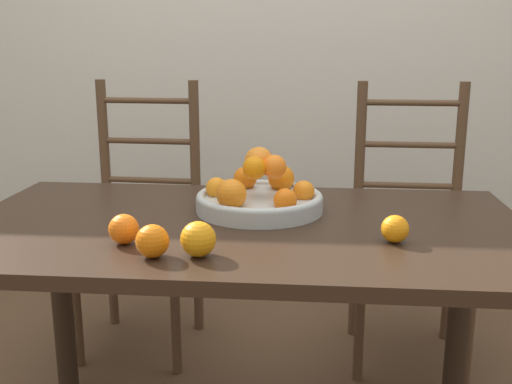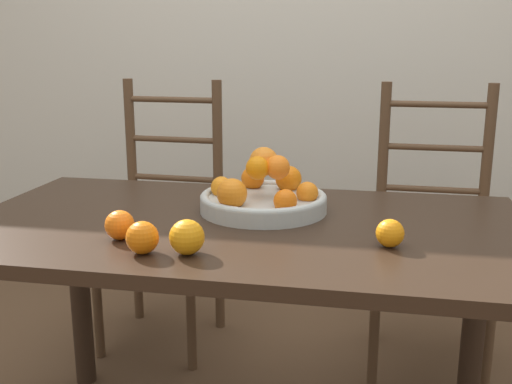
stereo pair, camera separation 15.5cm
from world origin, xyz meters
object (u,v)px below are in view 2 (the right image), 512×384
Objects in this scene: orange_loose_3 at (142,238)px; chair_right at (431,239)px; fruit_bowl at (263,195)px; orange_loose_2 at (120,225)px; orange_loose_0 at (390,233)px; orange_loose_1 at (187,237)px; chair_left at (163,223)px.

chair_right is (0.72, 1.00, -0.28)m from orange_loose_3.
orange_loose_2 is (-0.29, -0.31, -0.01)m from fruit_bowl.
orange_loose_3 is (0.09, -0.08, 0.00)m from orange_loose_2.
orange_loose_3 is at bearing -43.03° from orange_loose_2.
orange_loose_0 is 0.46m from orange_loose_1.
chair_left is (-0.42, 0.98, -0.28)m from orange_loose_1.
chair_right is at bearing 48.43° from orange_loose_2.
orange_loose_2 is at bearing -73.40° from chair_left.
chair_right is at bearing 49.19° from fruit_bowl.
orange_loose_1 reaches higher than orange_loose_3.
fruit_bowl is 0.44m from orange_loose_3.
fruit_bowl reaches higher than orange_loose_1.
orange_loose_2 is at bearing -173.81° from orange_loose_0.
orange_loose_1 is at bearing -105.00° from fruit_bowl.
orange_loose_1 is 0.07× the size of chair_right.
fruit_bowl is at bearing 63.16° from orange_loose_3.
chair_left reaches higher than orange_loose_3.
orange_loose_3 is 1.26m from chair_right.
orange_loose_2 is at bearing 159.88° from orange_loose_1.
chair_left is at bearing 130.65° from fruit_bowl.
orange_loose_3 is (-0.54, -0.15, 0.00)m from orange_loose_0.
orange_loose_2 is 0.98m from chair_left.
orange_loose_3 is at bearing -164.24° from orange_loose_0.
orange_loose_1 is at bearing -121.34° from chair_right.
chair_left reaches higher than orange_loose_1.
chair_left reaches higher than fruit_bowl.
fruit_bowl is 4.77× the size of orange_loose_3.
chair_left is at bearing 104.02° from orange_loose_2.
orange_loose_1 is at bearing -64.47° from chair_left.
orange_loose_1 reaches higher than orange_loose_0.
orange_loose_0 is 0.91m from chair_right.
chair_right reaches higher than orange_loose_0.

